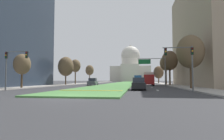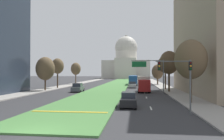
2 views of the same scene
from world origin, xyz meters
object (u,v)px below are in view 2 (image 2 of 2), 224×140
at_px(sedan_midblock, 78,88).
at_px(street_tree_left_far, 58,66).
at_px(street_tree_left_mid, 45,69).
at_px(street_tree_right_distant, 158,72).
at_px(box_truck_delivery, 144,84).
at_px(traffic_light_near_right, 181,75).
at_px(street_tree_right_mid, 169,63).
at_px(city_bus, 133,79).
at_px(overhead_guide_sign, 151,69).
at_px(street_tree_right_near, 191,59).
at_px(street_tree_left_distant, 76,69).
at_px(sedan_distant, 133,85).
at_px(street_tree_right_far, 165,64).
at_px(sedan_lead_stopped, 129,100).
at_px(capitol_building, 126,62).

bearing_deg(sedan_midblock, street_tree_left_far, 130.95).
bearing_deg(sedan_midblock, street_tree_left_mid, 171.75).
relative_size(street_tree_left_far, street_tree_right_distant, 1.14).
bearing_deg(box_truck_delivery, traffic_light_near_right, -83.50).
height_order(street_tree_left_mid, street_tree_right_distant, street_tree_left_mid).
xyz_separation_m(street_tree_right_mid, city_bus, (-7.51, 24.39, -4.19)).
distance_m(overhead_guide_sign, street_tree_right_near, 14.24).
bearing_deg(street_tree_left_distant, sedan_distant, -35.52).
bearing_deg(street_tree_right_near, street_tree_right_far, 90.66).
bearing_deg(street_tree_left_distant, sedan_midblock, -73.06).
relative_size(traffic_light_near_right, city_bus, 0.47).
bearing_deg(street_tree_right_far, street_tree_left_far, 176.52).
distance_m(street_tree_left_distant, sedan_lead_stopped, 48.42).
height_order(sedan_distant, box_truck_delivery, box_truck_delivery).
bearing_deg(street_tree_left_mid, street_tree_right_mid, 0.43).
height_order(street_tree_right_far, street_tree_right_distant, street_tree_right_far).
bearing_deg(overhead_guide_sign, street_tree_right_far, 64.80).
xyz_separation_m(traffic_light_near_right, street_tree_left_mid, (-23.59, 23.10, 1.02)).
height_order(street_tree_left_mid, city_bus, street_tree_left_mid).
bearing_deg(street_tree_right_mid, street_tree_right_far, 89.34).
height_order(street_tree_right_far, sedan_distant, street_tree_right_far).
bearing_deg(city_bus, box_truck_delivery, -84.29).
distance_m(street_tree_left_mid, street_tree_right_far, 26.82).
bearing_deg(city_bus, street_tree_left_far, -138.04).
xyz_separation_m(street_tree_right_far, street_tree_right_distant, (0.29, 20.02, -1.66)).
bearing_deg(sedan_lead_stopped, street_tree_left_distant, 113.34).
bearing_deg(box_truck_delivery, street_tree_right_mid, 1.56).
bearing_deg(sedan_midblock, sedan_lead_stopped, -58.19).
height_order(box_truck_delivery, city_bus, box_truck_delivery).
xyz_separation_m(sedan_lead_stopped, city_bus, (0.00, 43.47, 0.97)).
bearing_deg(overhead_guide_sign, capitol_building, 95.33).
bearing_deg(sedan_distant, box_truck_delivery, -78.24).
distance_m(capitol_building, city_bus, 74.27).
distance_m(overhead_guide_sign, sedan_distant, 14.76).
distance_m(street_tree_right_mid, street_tree_left_far, 27.29).
height_order(traffic_light_near_right, street_tree_right_far, street_tree_right_far).
distance_m(street_tree_left_far, box_truck_delivery, 22.85).
bearing_deg(sedan_midblock, sedan_distant, 49.22).
bearing_deg(traffic_light_near_right, street_tree_left_mid, 135.60).
bearing_deg(street_tree_right_distant, street_tree_left_far, -145.27).
xyz_separation_m(capitol_building, sedan_midblock, (-5.45, -99.15, -10.19)).
xyz_separation_m(street_tree_right_distant, city_bus, (-7.86, -1.60, -2.45)).
height_order(street_tree_right_near, sedan_distant, street_tree_right_near).
bearing_deg(street_tree_left_mid, street_tree_left_far, 91.55).
bearing_deg(street_tree_left_mid, capitol_building, 82.50).
relative_size(street_tree_left_far, street_tree_left_distant, 1.04).
bearing_deg(street_tree_right_distant, capitol_building, 100.60).
xyz_separation_m(street_tree_left_mid, street_tree_left_distant, (-0.60, 25.39, 0.38)).
height_order(street_tree_left_distant, sedan_lead_stopped, street_tree_left_distant).
xyz_separation_m(street_tree_left_mid, street_tree_right_distant, (26.37, 26.18, -0.59)).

